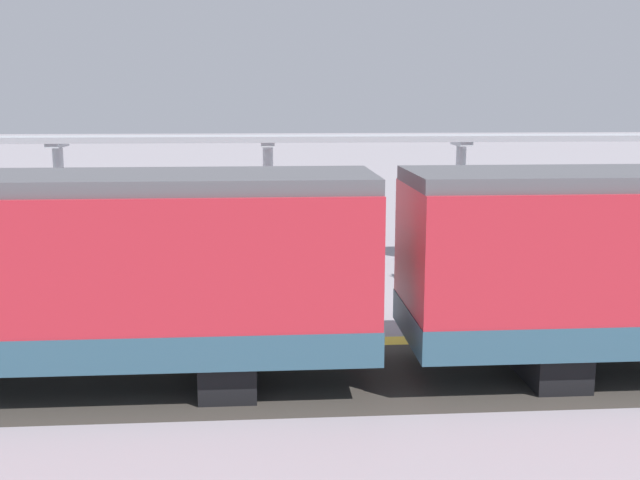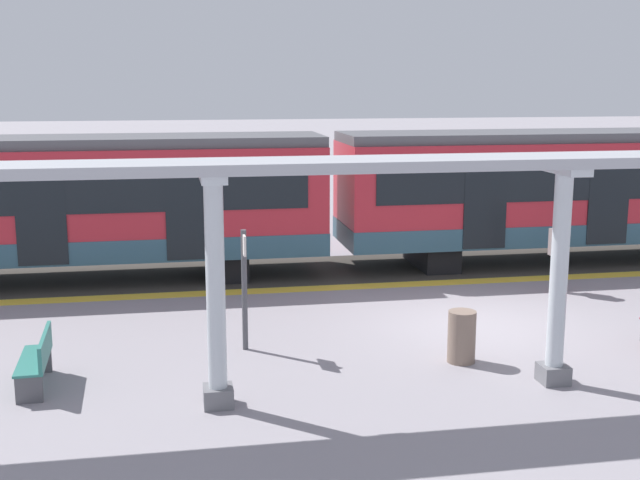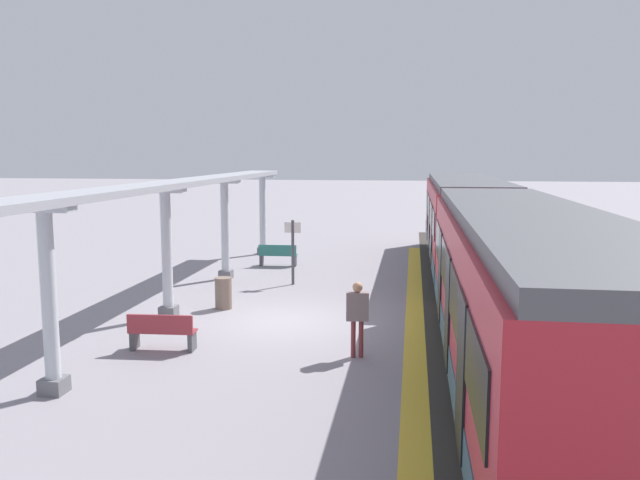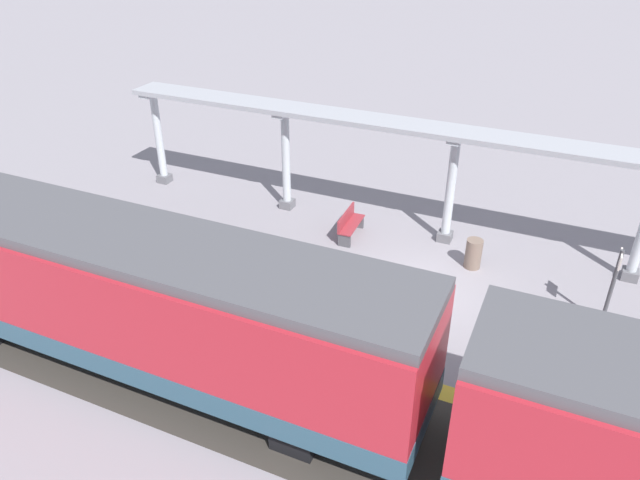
{
  "view_description": "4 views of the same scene",
  "coord_description": "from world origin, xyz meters",
  "px_view_note": "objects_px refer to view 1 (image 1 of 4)",
  "views": [
    {
      "loc": [
        -17.15,
        0.08,
        4.63
      ],
      "look_at": [
        0.5,
        -1.2,
        1.28
      ],
      "focal_mm": 41.71,
      "sensor_mm": 36.0,
      "label": 1
    },
    {
      "loc": [
        14.81,
        -5.89,
        4.78
      ],
      "look_at": [
        -0.96,
        -3.03,
        1.64
      ],
      "focal_mm": 45.81,
      "sensor_mm": 36.0,
      "label": 2
    },
    {
      "loc": [
        -3.31,
        16.09,
        4.43
      ],
      "look_at": [
        -0.53,
        -2.83,
        1.8
      ],
      "focal_mm": 35.61,
      "sensor_mm": 36.0,
      "label": 3
    },
    {
      "loc": [
        -13.43,
        -3.12,
        9.55
      ],
      "look_at": [
        -0.39,
        2.75,
        1.27
      ],
      "focal_mm": 33.56,
      "sensor_mm": 36.0,
      "label": 4
    }
  ],
  "objects_px": {
    "bench_mid_platform": "(570,257)",
    "trash_bin": "(312,260)",
    "canopy_pillar_second": "(459,203)",
    "canopy_pillar_fourth": "(61,207)",
    "passenger_waiting_near_edge": "(138,278)",
    "bench_near_end": "(160,261)",
    "canopy_pillar_third": "(269,205)",
    "platform_info_sign": "(460,235)"
  },
  "relations": [
    {
      "from": "canopy_pillar_second",
      "to": "bench_near_end",
      "type": "relative_size",
      "value": 2.3
    },
    {
      "from": "canopy_pillar_second",
      "to": "trash_bin",
      "type": "distance_m",
      "value": 4.61
    },
    {
      "from": "bench_near_end",
      "to": "bench_mid_platform",
      "type": "bearing_deg",
      "value": -91.6
    },
    {
      "from": "canopy_pillar_fourth",
      "to": "bench_near_end",
      "type": "bearing_deg",
      "value": -109.96
    },
    {
      "from": "canopy_pillar_second",
      "to": "canopy_pillar_fourth",
      "type": "distance_m",
      "value": 10.97
    },
    {
      "from": "canopy_pillar_second",
      "to": "bench_mid_platform",
      "type": "xyz_separation_m",
      "value": [
        -1.3,
        -2.76,
        -1.34
      ]
    },
    {
      "from": "canopy_pillar_third",
      "to": "canopy_pillar_fourth",
      "type": "distance_m",
      "value": 5.61
    },
    {
      "from": "canopy_pillar_third",
      "to": "platform_info_sign",
      "type": "height_order",
      "value": "canopy_pillar_third"
    },
    {
      "from": "canopy_pillar_second",
      "to": "bench_near_end",
      "type": "distance_m",
      "value": 8.41
    },
    {
      "from": "platform_info_sign",
      "to": "bench_mid_platform",
      "type": "bearing_deg",
      "value": -69.77
    },
    {
      "from": "bench_near_end",
      "to": "canopy_pillar_third",
      "type": "bearing_deg",
      "value": -70.96
    },
    {
      "from": "canopy_pillar_fourth",
      "to": "trash_bin",
      "type": "xyz_separation_m",
      "value": [
        -1.21,
        -6.73,
        -1.33
      ]
    },
    {
      "from": "bench_mid_platform",
      "to": "trash_bin",
      "type": "distance_m",
      "value": 7.0
    },
    {
      "from": "passenger_waiting_near_edge",
      "to": "canopy_pillar_fourth",
      "type": "bearing_deg",
      "value": 28.47
    },
    {
      "from": "canopy_pillar_second",
      "to": "platform_info_sign",
      "type": "distance_m",
      "value": 2.66
    },
    {
      "from": "passenger_waiting_near_edge",
      "to": "canopy_pillar_second",
      "type": "bearing_deg",
      "value": -56.22
    },
    {
      "from": "bench_mid_platform",
      "to": "bench_near_end",
      "type": "bearing_deg",
      "value": 88.4
    },
    {
      "from": "bench_mid_platform",
      "to": "platform_info_sign",
      "type": "height_order",
      "value": "platform_info_sign"
    },
    {
      "from": "canopy_pillar_third",
      "to": "canopy_pillar_second",
      "type": "bearing_deg",
      "value": -90.0
    },
    {
      "from": "bench_mid_platform",
      "to": "trash_bin",
      "type": "height_order",
      "value": "trash_bin"
    },
    {
      "from": "canopy_pillar_second",
      "to": "passenger_waiting_near_edge",
      "type": "distance_m",
      "value": 9.72
    },
    {
      "from": "canopy_pillar_fourth",
      "to": "passenger_waiting_near_edge",
      "type": "xyz_separation_m",
      "value": [
        -5.39,
        -2.92,
        -0.73
      ]
    },
    {
      "from": "bench_near_end",
      "to": "bench_mid_platform",
      "type": "distance_m",
      "value": 11.0
    },
    {
      "from": "canopy_pillar_fourth",
      "to": "trash_bin",
      "type": "distance_m",
      "value": 6.96
    },
    {
      "from": "bench_near_end",
      "to": "trash_bin",
      "type": "distance_m",
      "value": 4.0
    },
    {
      "from": "trash_bin",
      "to": "platform_info_sign",
      "type": "xyz_separation_m",
      "value": [
        -1.34,
        -3.61,
        0.87
      ]
    },
    {
      "from": "canopy_pillar_third",
      "to": "platform_info_sign",
      "type": "relative_size",
      "value": 1.59
    },
    {
      "from": "bench_near_end",
      "to": "bench_mid_platform",
      "type": "height_order",
      "value": "same"
    },
    {
      "from": "canopy_pillar_second",
      "to": "canopy_pillar_fourth",
      "type": "relative_size",
      "value": 1.0
    },
    {
      "from": "passenger_waiting_near_edge",
      "to": "bench_near_end",
      "type": "bearing_deg",
      "value": 2.44
    },
    {
      "from": "canopy_pillar_second",
      "to": "trash_bin",
      "type": "height_order",
      "value": "canopy_pillar_second"
    },
    {
      "from": "canopy_pillar_fourth",
      "to": "passenger_waiting_near_edge",
      "type": "bearing_deg",
      "value": -151.53
    },
    {
      "from": "canopy_pillar_fourth",
      "to": "trash_bin",
      "type": "height_order",
      "value": "canopy_pillar_fourth"
    },
    {
      "from": "canopy_pillar_second",
      "to": "platform_info_sign",
      "type": "height_order",
      "value": "canopy_pillar_second"
    },
    {
      "from": "canopy_pillar_second",
      "to": "canopy_pillar_fourth",
      "type": "bearing_deg",
      "value": 90.0
    },
    {
      "from": "canopy_pillar_fourth",
      "to": "trash_bin",
      "type": "relative_size",
      "value": 3.87
    },
    {
      "from": "canopy_pillar_fourth",
      "to": "passenger_waiting_near_edge",
      "type": "distance_m",
      "value": 6.17
    },
    {
      "from": "platform_info_sign",
      "to": "canopy_pillar_third",
      "type": "bearing_deg",
      "value": 61.68
    },
    {
      "from": "canopy_pillar_second",
      "to": "trash_bin",
      "type": "bearing_deg",
      "value": 105.9
    },
    {
      "from": "canopy_pillar_third",
      "to": "passenger_waiting_near_edge",
      "type": "distance_m",
      "value": 6.07
    },
    {
      "from": "canopy_pillar_third",
      "to": "passenger_waiting_near_edge",
      "type": "xyz_separation_m",
      "value": [
        -5.39,
        2.69,
        -0.73
      ]
    },
    {
      "from": "canopy_pillar_third",
      "to": "trash_bin",
      "type": "xyz_separation_m",
      "value": [
        -1.21,
        -1.12,
        -1.33
      ]
    }
  ]
}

